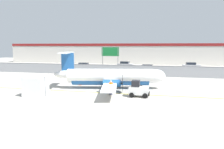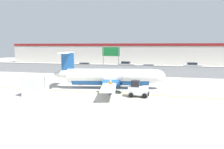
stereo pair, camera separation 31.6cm
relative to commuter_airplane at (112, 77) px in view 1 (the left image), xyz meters
The scene contains 16 objects.
ground_plane 3.30m from the commuter_airplane, 84.40° to the right, with size 140.00×140.00×0.01m.
perimeter_fence 13.14m from the commuter_airplane, 88.77° to the left, with size 98.00×0.10×2.10m.
parking_lot_strip 24.68m from the commuter_airplane, 89.35° to the left, with size 98.00×17.00×0.12m.
background_building 43.15m from the commuter_airplane, 89.63° to the left, with size 91.00×8.10×6.50m.
commuter_airplane is the anchor object (origin of this frame).
baggage_tug 5.71m from the commuter_airplane, 45.45° to the right, with size 2.35×1.42×1.88m.
ground_crew_worker 3.73m from the commuter_airplane, 79.68° to the right, with size 0.52×0.47×1.70m.
cargo_container 9.92m from the commuter_airplane, 141.50° to the right, with size 2.45×2.06×2.20m.
traffic_cone_near_left 5.51m from the commuter_airplane, 165.47° to the left, with size 0.36×0.36×0.64m.
traffic_cone_near_right 5.39m from the commuter_airplane, 30.33° to the right, with size 0.36×0.36×0.64m.
traffic_cone_far_left 2.11m from the commuter_airplane, 90.64° to the left, with size 0.36×0.36×0.64m.
parked_car_0 24.77m from the commuter_airplane, 119.70° to the left, with size 4.32×2.25×1.58m.
parked_car_1 28.35m from the commuter_airplane, 96.11° to the left, with size 4.31×2.23×1.58m.
parked_car_2 20.24m from the commuter_airplane, 80.09° to the left, with size 4.25×2.11×1.58m.
parked_car_3 31.65m from the commuter_airplane, 64.68° to the left, with size 4.32×2.26×1.58m.
highway_sign 15.40m from the commuter_airplane, 104.59° to the left, with size 3.60×0.14×5.50m.
Camera 1 is at (6.28, -23.58, 5.79)m, focal length 35.00 mm.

